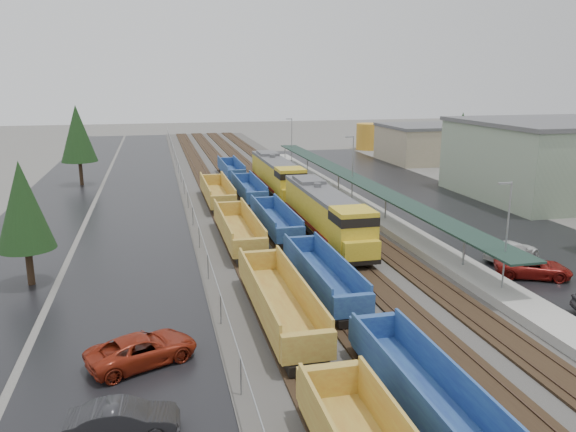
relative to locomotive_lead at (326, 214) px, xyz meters
name	(u,v)px	position (x,y,z in m)	size (l,w,h in m)	color
ballast_strip	(258,191)	(-2.00, 23.86, -2.44)	(20.00, 160.00, 0.08)	#302D2B
trackbed	(258,190)	(-2.00, 23.86, -2.32)	(14.60, 160.00, 0.22)	black
west_parking_lot	(140,197)	(-17.00, 23.86, -2.47)	(10.00, 160.00, 0.02)	black
west_road	(55,201)	(-27.00, 23.86, -2.47)	(9.00, 160.00, 0.02)	black
east_commuter_lot	(425,200)	(17.00, 13.86, -2.47)	(16.00, 100.00, 0.02)	black
station_platform	(352,198)	(7.50, 13.87, -1.74)	(3.00, 80.00, 8.00)	#9E9B93
chainlink_fence	(185,184)	(-11.50, 22.30, -0.87)	(0.08, 160.04, 2.02)	gray
distant_hills	(300,115)	(42.79, 174.55, -2.48)	(301.00, 140.00, 25.20)	#475643
tree_west_near	(23,206)	(-24.00, -6.14, 3.34)	(3.96, 3.96, 9.00)	#332316
tree_west_far	(77,134)	(-25.00, 33.86, 4.65)	(4.84, 4.84, 11.00)	#332316
tree_east	(461,138)	(26.00, 21.86, 4.00)	(4.40, 4.40, 10.00)	#332316
locomotive_lead	(326,214)	(0.00, 0.00, 0.00)	(3.12, 20.59, 4.66)	black
locomotive_trail	(277,176)	(0.00, 21.00, 0.00)	(3.12, 20.59, 4.66)	black
well_string_yellow	(279,302)	(-8.00, -16.34, -1.24)	(2.84, 82.45, 2.52)	#AB752F
well_string_blue	(295,244)	(-4.00, -4.38, -1.33)	(2.58, 91.96, 2.29)	navy
storage_tank	(369,137)	(28.61, 62.53, 0.20)	(5.34, 5.34, 5.34)	gold
parked_car_west_b	(123,421)	(-16.68, -26.04, -1.72)	(4.57, 1.59, 1.50)	black
parked_car_west_c	(142,350)	(-16.01, -19.88, -1.68)	(5.69, 2.62, 1.58)	maroon
parked_car_east_b	(533,268)	(12.12, -13.14, -1.72)	(5.45, 2.51, 1.51)	maroon
parked_car_east_c	(512,251)	(13.12, -9.08, -1.71)	(5.28, 2.14, 1.53)	silver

